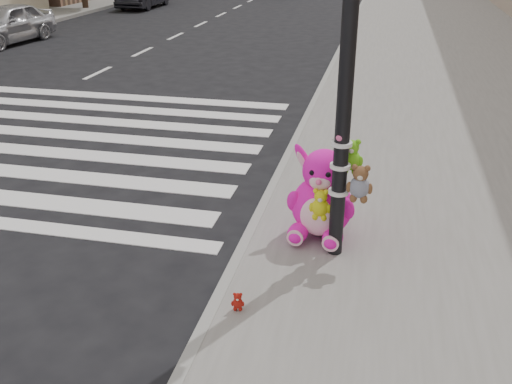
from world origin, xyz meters
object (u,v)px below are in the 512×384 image
(pink_bunny, at_px, (322,200))
(red_teddy, at_px, (238,301))
(car_silver_far, at_px, (5,24))
(signal_pole, at_px, (346,112))

(pink_bunny, xyz_separation_m, red_teddy, (-0.59, -1.67, -0.37))
(red_teddy, relative_size, car_silver_far, 0.05)
(signal_pole, relative_size, red_teddy, 20.69)
(signal_pole, xyz_separation_m, pink_bunny, (-0.23, 0.35, -1.18))
(pink_bunny, height_order, red_teddy, pink_bunny)
(pink_bunny, bearing_deg, car_silver_far, 142.20)
(signal_pole, bearing_deg, car_silver_far, 136.29)
(car_silver_far, bearing_deg, signal_pole, -38.75)
(red_teddy, bearing_deg, car_silver_far, 121.58)
(car_silver_far, bearing_deg, red_teddy, -43.83)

